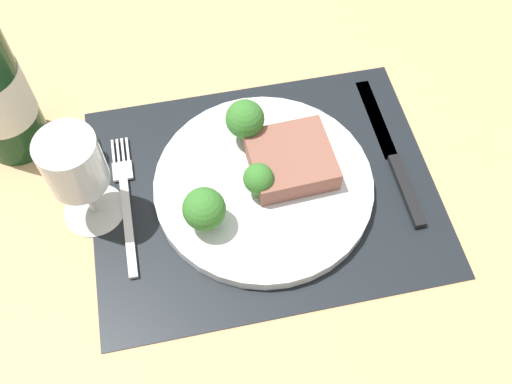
% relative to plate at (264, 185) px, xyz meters
% --- Properties ---
extents(ground_plane, '(1.40, 1.10, 0.03)m').
position_rel_plate_xyz_m(ground_plane, '(0.00, 0.00, -0.03)').
color(ground_plane, tan).
extents(placemat, '(0.41, 0.32, 0.00)m').
position_rel_plate_xyz_m(placemat, '(0.00, 0.00, -0.01)').
color(placemat, black).
rests_on(placemat, ground_plane).
extents(plate, '(0.26, 0.26, 0.02)m').
position_rel_plate_xyz_m(plate, '(0.00, 0.00, 0.00)').
color(plate, silver).
rests_on(plate, placemat).
extents(steak, '(0.10, 0.10, 0.03)m').
position_rel_plate_xyz_m(steak, '(0.04, 0.01, 0.02)').
color(steak, '#8C5647').
rests_on(steak, plate).
extents(broccoli_near_steak, '(0.05, 0.05, 0.06)m').
position_rel_plate_xyz_m(broccoli_near_steak, '(-0.01, 0.07, 0.04)').
color(broccoli_near_steak, '#6B994C').
rests_on(broccoli_near_steak, plate).
extents(broccoli_front_edge, '(0.04, 0.04, 0.05)m').
position_rel_plate_xyz_m(broccoli_front_edge, '(-0.01, -0.01, 0.04)').
color(broccoli_front_edge, '#5B8942').
rests_on(broccoli_front_edge, plate).
extents(broccoli_center, '(0.05, 0.05, 0.06)m').
position_rel_plate_xyz_m(broccoli_center, '(-0.08, -0.04, 0.04)').
color(broccoli_center, '#5B8942').
rests_on(broccoli_center, plate).
extents(fork, '(0.02, 0.19, 0.01)m').
position_rel_plate_xyz_m(fork, '(-0.16, 0.01, -0.01)').
color(fork, silver).
rests_on(fork, placemat).
extents(knife, '(0.02, 0.23, 0.01)m').
position_rel_plate_xyz_m(knife, '(0.17, 0.01, -0.00)').
color(knife, black).
rests_on(knife, placemat).
extents(wine_glass, '(0.07, 0.07, 0.13)m').
position_rel_plate_xyz_m(wine_glass, '(-0.20, 0.01, 0.08)').
color(wine_glass, silver).
rests_on(wine_glass, ground_plane).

